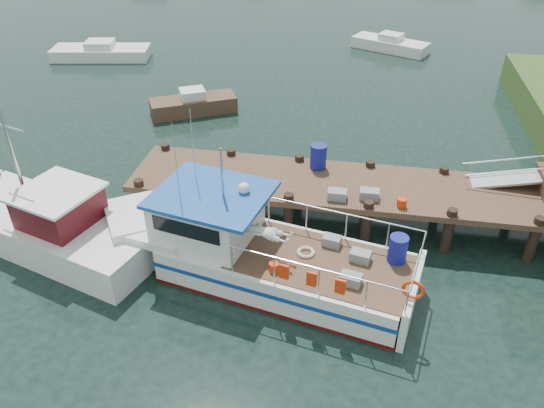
% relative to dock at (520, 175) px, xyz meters
% --- Properties ---
extents(ground_plane, '(160.00, 160.00, 0.00)m').
position_rel_dock_xyz_m(ground_plane, '(-6.51, -0.01, -2.24)').
color(ground_plane, black).
extents(dock, '(16.60, 3.00, 4.78)m').
position_rel_dock_xyz_m(dock, '(0.00, 0.00, 0.00)').
color(dock, '#4F3525').
rests_on(dock, ground).
extents(lobster_boat, '(10.01, 4.61, 4.82)m').
position_rel_dock_xyz_m(lobster_boat, '(-7.93, -3.35, -1.37)').
color(lobster_boat, silver).
rests_on(lobster_boat, ground).
extents(work_boat, '(8.69, 4.73, 4.59)m').
position_rel_dock_xyz_m(work_boat, '(-14.67, -2.96, -1.51)').
color(work_boat, silver).
rests_on(work_boat, ground).
extents(moored_rowboat, '(4.25, 3.13, 1.18)m').
position_rel_dock_xyz_m(moored_rowboat, '(-13.00, 7.72, -1.80)').
color(moored_rowboat, '#4F3525').
rests_on(moored_rowboat, ground).
extents(moored_a, '(6.08, 2.97, 1.07)m').
position_rel_dock_xyz_m(moored_a, '(-20.99, 14.66, -1.84)').
color(moored_a, silver).
rests_on(moored_a, ground).
extents(moored_b, '(5.02, 3.46, 1.06)m').
position_rel_dock_xyz_m(moored_b, '(-3.52, 19.37, -1.85)').
color(moored_b, silver).
rests_on(moored_b, ground).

